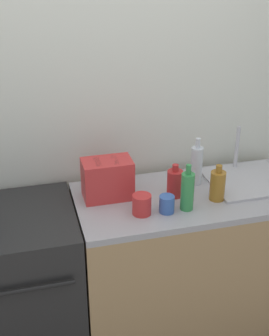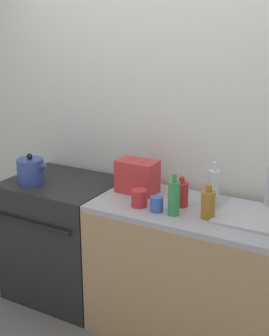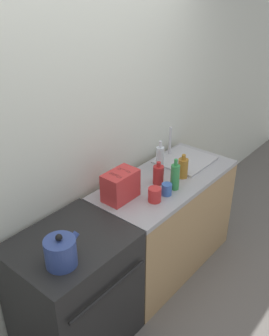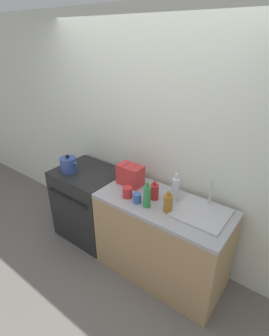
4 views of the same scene
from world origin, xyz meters
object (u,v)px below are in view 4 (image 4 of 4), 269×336
bottle_red (154,192)px  bottle_amber (168,203)px  kettle (69,165)px  cup_red (127,192)px  toaster (130,175)px  stove (90,203)px  cup_blue (137,198)px  bottle_clear (175,189)px  bottle_green (147,196)px

bottle_red → bottle_amber: 0.23m
kettle → cup_red: kettle is taller
kettle → toaster: toaster is taller
toaster → cup_red: (0.14, -0.22, -0.06)m
bottle_red → kettle: bearing=-173.6°
stove → cup_red: bearing=-10.8°
stove → cup_red: 0.88m
stove → cup_red: (0.71, -0.14, 0.49)m
kettle → bottle_amber: (1.31, 0.03, -0.00)m
stove → cup_blue: size_ratio=9.73×
toaster → cup_blue: size_ratio=2.89×
bottle_amber → bottle_clear: bottle_clear is taller
bottle_green → toaster: bearing=148.6°
toaster → cup_red: 0.26m
bottle_green → bottle_clear: (0.15, 0.26, 0.01)m
cup_blue → kettle: bearing=178.5°
bottle_green → cup_red: 0.25m
toaster → cup_blue: toaster is taller
toaster → cup_red: bearing=-57.7°
stove → cup_blue: 0.98m
bottle_amber → cup_red: (-0.43, -0.04, -0.03)m
toaster → cup_red: size_ratio=2.48×
toaster → bottle_red: toaster is taller
bottle_green → cup_blue: size_ratio=2.77×
bottle_green → cup_red: (-0.24, 0.01, -0.05)m
kettle → cup_blue: kettle is taller
stove → kettle: (-0.17, -0.13, 0.53)m
bottle_red → cup_blue: bearing=-122.2°
kettle → cup_blue: size_ratio=2.55×
bottle_green → bottle_clear: 0.30m
cup_blue → bottle_amber: bearing=10.4°
bottle_green → cup_blue: bottle_green is taller
bottle_clear → cup_red: bottle_clear is taller
kettle → bottle_amber: 1.31m
bottle_clear → cup_blue: size_ratio=3.03×
bottle_red → bottle_green: bottle_green is taller
bottle_green → bottle_amber: bottle_green is taller
kettle → cup_blue: bearing=-1.5°
bottle_amber → bottle_clear: (-0.04, 0.20, 0.03)m
bottle_amber → cup_blue: (-0.30, -0.06, -0.04)m
bottle_amber → kettle: bearing=-178.7°
bottle_green → bottle_red: bearing=96.2°
stove → toaster: bearing=7.9°
bottle_green → stove: bearing=171.0°
stove → bottle_red: bearing=-0.2°
kettle → toaster: 0.77m
cup_red → cup_blue: bearing=-7.2°
bottle_clear → cup_blue: (-0.26, -0.26, -0.07)m
cup_blue → stove: bearing=169.7°
stove → bottle_red: (0.94, -0.00, 0.52)m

